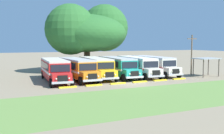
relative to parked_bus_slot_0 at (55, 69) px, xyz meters
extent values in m
plane|color=#84755B|center=(7.74, -6.27, -1.58)|extent=(220.00, 220.00, 0.00)
cube|color=olive|center=(7.74, -14.10, -1.58)|extent=(80.00, 10.35, 0.01)
cube|color=red|center=(0.03, 0.31, -0.03)|extent=(3.36, 9.40, 2.10)
cube|color=white|center=(0.03, 0.31, -0.20)|extent=(3.40, 9.42, 0.24)
cube|color=black|center=(1.32, 0.48, 0.47)|extent=(0.80, 7.97, 0.80)
cube|color=black|center=(-1.21, 0.73, 0.47)|extent=(0.80, 7.97, 0.80)
cube|color=beige|center=(0.03, 0.31, 1.13)|extent=(3.28, 9.29, 0.22)
cube|color=red|center=(-0.48, -4.97, -0.56)|extent=(2.32, 1.60, 1.05)
cube|color=black|center=(-0.55, -5.71, -0.53)|extent=(1.10, 0.20, 0.70)
cube|color=#B7B7BC|center=(-0.55, -5.75, -0.96)|extent=(2.41, 0.43, 0.24)
cube|color=black|center=(-0.41, -4.30, 0.47)|extent=(2.20, 0.27, 0.84)
cube|color=white|center=(0.47, 4.90, -0.14)|extent=(0.90, 0.15, 1.30)
sphere|color=#EAE5C6|center=(0.15, -5.82, -0.53)|extent=(0.20, 0.20, 0.20)
sphere|color=#EAE5C6|center=(-1.25, -5.69, -0.53)|extent=(0.20, 0.20, 0.20)
cylinder|color=black|center=(0.73, -4.98, -1.08)|extent=(0.37, 1.02, 1.00)
cylinder|color=black|center=(-1.66, -4.76, -1.08)|extent=(0.37, 1.02, 1.00)
cylinder|color=black|center=(1.51, 3.18, -1.08)|extent=(0.37, 1.02, 1.00)
cylinder|color=black|center=(-0.88, 3.41, -1.08)|extent=(0.37, 1.02, 1.00)
cube|color=orange|center=(3.00, 0.51, -0.03)|extent=(2.56, 9.22, 2.10)
cube|color=white|center=(3.00, 0.51, -0.20)|extent=(2.59, 9.24, 0.24)
cube|color=black|center=(4.27, 0.82, 0.47)|extent=(0.09, 8.00, 0.80)
cube|color=black|center=(1.73, 0.80, 0.47)|extent=(0.09, 8.00, 0.80)
cube|color=#B2B2B7|center=(3.00, 0.51, 1.13)|extent=(2.48, 9.12, 0.22)
cube|color=orange|center=(3.03, -4.79, -0.56)|extent=(2.21, 1.41, 1.05)
cube|color=black|center=(3.04, -5.53, -0.53)|extent=(1.10, 0.11, 0.70)
cube|color=#B7B7BC|center=(3.04, -5.57, -0.96)|extent=(2.40, 0.22, 0.24)
cube|color=black|center=(3.03, -4.12, 0.47)|extent=(2.20, 0.07, 0.84)
cube|color=white|center=(2.97, 5.13, -0.14)|extent=(0.90, 0.07, 1.30)
sphere|color=#EAE5C6|center=(3.74, -5.58, -0.53)|extent=(0.20, 0.20, 0.20)
sphere|color=#EAE5C6|center=(2.34, -5.59, -0.53)|extent=(0.20, 0.20, 0.20)
cylinder|color=black|center=(4.23, -4.68, -1.08)|extent=(0.29, 1.00, 1.00)
cylinder|color=black|center=(1.83, -4.70, -1.08)|extent=(0.29, 1.00, 1.00)
cylinder|color=black|center=(4.18, 3.52, -1.08)|extent=(0.29, 1.00, 1.00)
cylinder|color=black|center=(1.78, 3.50, -1.08)|extent=(0.29, 1.00, 1.00)
cube|color=yellow|center=(6.12, 1.12, -0.03)|extent=(3.37, 9.40, 2.10)
cube|color=black|center=(6.12, 1.12, -0.20)|extent=(3.40, 9.42, 0.24)
cube|color=black|center=(7.42, 1.30, 0.47)|extent=(0.81, 7.97, 0.80)
cube|color=black|center=(4.89, 1.54, 0.47)|extent=(0.81, 7.97, 0.80)
cube|color=beige|center=(6.12, 1.12, 1.13)|extent=(3.28, 9.29, 0.22)
cube|color=yellow|center=(5.62, -4.15, -0.56)|extent=(2.32, 1.60, 1.05)
cube|color=black|center=(5.55, -4.89, -0.53)|extent=(1.10, 0.20, 0.70)
cube|color=#B7B7BC|center=(5.54, -4.93, -0.96)|extent=(2.41, 0.43, 0.24)
cube|color=black|center=(5.68, -3.48, 0.47)|extent=(2.20, 0.27, 0.84)
cube|color=black|center=(6.57, 5.72, -0.14)|extent=(0.90, 0.15, 1.30)
sphere|color=#EAE5C6|center=(6.24, -5.00, -0.53)|extent=(0.20, 0.20, 0.20)
sphere|color=#EAE5C6|center=(4.84, -4.87, -0.53)|extent=(0.20, 0.20, 0.20)
cylinder|color=black|center=(6.82, -4.17, -1.08)|extent=(0.37, 1.02, 1.00)
cylinder|color=black|center=(4.43, -3.94, -1.08)|extent=(0.37, 1.02, 1.00)
cylinder|color=black|center=(7.60, 4.00, -1.08)|extent=(0.37, 1.02, 1.00)
cylinder|color=black|center=(5.22, 4.23, -1.08)|extent=(0.37, 1.02, 1.00)
cube|color=teal|center=(9.29, 0.75, -0.03)|extent=(3.16, 9.36, 2.10)
cube|color=white|center=(9.29, 0.75, -0.20)|extent=(3.19, 9.38, 0.24)
cube|color=black|center=(10.58, 0.96, 0.47)|extent=(0.62, 7.98, 0.80)
cube|color=black|center=(8.04, 1.14, 0.47)|extent=(0.62, 7.98, 0.80)
cube|color=#B2B2B7|center=(9.29, 0.75, 1.13)|extent=(3.07, 9.25, 0.22)
cube|color=teal|center=(8.90, -4.53, -0.56)|extent=(2.30, 1.56, 1.05)
cube|color=black|center=(8.85, -5.27, -0.53)|extent=(1.10, 0.18, 0.70)
cube|color=#B7B7BC|center=(8.85, -5.31, -0.96)|extent=(2.41, 0.37, 0.24)
cube|color=black|center=(8.95, -3.87, 0.47)|extent=(2.20, 0.22, 0.84)
cube|color=white|center=(9.62, 5.36, -0.14)|extent=(0.90, 0.13, 1.30)
sphere|color=#EAE5C6|center=(9.54, -5.37, -0.53)|extent=(0.20, 0.20, 0.20)
sphere|color=#EAE5C6|center=(8.15, -5.27, -0.53)|extent=(0.20, 0.20, 0.20)
cylinder|color=black|center=(10.11, -4.52, -1.08)|extent=(0.35, 1.02, 1.00)
cylinder|color=black|center=(7.71, -4.35, -1.08)|extent=(0.35, 1.02, 1.00)
cylinder|color=black|center=(10.70, 3.66, -1.08)|extent=(0.35, 1.02, 1.00)
cylinder|color=black|center=(8.31, 3.83, -1.08)|extent=(0.35, 1.02, 1.00)
cube|color=silver|center=(12.39, 0.34, -0.03)|extent=(3.31, 9.39, 2.10)
cube|color=red|center=(12.39, 0.34, -0.20)|extent=(3.34, 9.41, 0.24)
cube|color=black|center=(13.68, 0.52, 0.47)|extent=(0.75, 7.97, 0.80)
cube|color=black|center=(11.15, 0.75, 0.47)|extent=(0.75, 7.97, 0.80)
cube|color=silver|center=(12.39, 0.34, 1.13)|extent=(3.22, 9.28, 0.22)
cube|color=silver|center=(11.92, -4.94, -0.56)|extent=(2.32, 1.59, 1.05)
cube|color=black|center=(11.85, -5.68, -0.53)|extent=(1.10, 0.20, 0.70)
cube|color=#B7B7BC|center=(11.85, -5.72, -0.96)|extent=(2.41, 0.41, 0.24)
cube|color=black|center=(11.98, -4.28, 0.47)|extent=(2.20, 0.26, 0.84)
cube|color=red|center=(12.80, 4.94, -0.14)|extent=(0.90, 0.14, 1.30)
sphere|color=#EAE5C6|center=(12.54, -5.79, -0.53)|extent=(0.20, 0.20, 0.20)
sphere|color=#EAE5C6|center=(11.15, -5.67, -0.53)|extent=(0.20, 0.20, 0.20)
cylinder|color=black|center=(13.12, -4.95, -1.08)|extent=(0.37, 1.02, 1.00)
cylinder|color=black|center=(10.73, -4.74, -1.08)|extent=(0.37, 1.02, 1.00)
cylinder|color=black|center=(13.85, 3.22, -1.08)|extent=(0.37, 1.02, 1.00)
cylinder|color=black|center=(11.46, 3.43, -1.08)|extent=(0.37, 1.02, 1.00)
cube|color=silver|center=(15.47, 0.63, -0.03)|extent=(2.81, 9.28, 2.10)
cube|color=maroon|center=(15.47, 0.63, -0.20)|extent=(2.84, 9.30, 0.24)
cube|color=black|center=(16.75, 0.89, 0.47)|extent=(0.31, 8.00, 0.80)
cube|color=black|center=(14.22, 0.98, 0.47)|extent=(0.31, 8.00, 0.80)
cube|color=#B2B2B7|center=(15.47, 0.63, 1.13)|extent=(2.73, 9.18, 0.22)
cube|color=silver|center=(15.29, -4.66, -0.56)|extent=(2.25, 1.47, 1.05)
cube|color=black|center=(15.27, -5.40, -0.53)|extent=(1.10, 0.14, 0.70)
cube|color=#B7B7BC|center=(15.27, -5.44, -0.96)|extent=(2.41, 0.28, 0.24)
cube|color=black|center=(15.32, -3.99, 0.47)|extent=(2.20, 0.13, 0.84)
cube|color=maroon|center=(15.63, 5.25, -0.14)|extent=(0.90, 0.09, 1.30)
sphere|color=#EAE5C6|center=(15.97, -5.48, -0.53)|extent=(0.20, 0.20, 0.20)
sphere|color=#EAE5C6|center=(14.57, -5.43, -0.53)|extent=(0.20, 0.20, 0.20)
cylinder|color=black|center=(16.50, -4.60, -1.08)|extent=(0.31, 1.01, 1.00)
cylinder|color=black|center=(14.10, -4.52, -1.08)|extent=(0.31, 1.01, 1.00)
cylinder|color=black|center=(16.78, 3.59, -1.08)|extent=(0.31, 1.01, 1.00)
cylinder|color=black|center=(14.38, 3.67, -1.08)|extent=(0.31, 1.01, 1.00)
cube|color=yellow|center=(-0.02, -5.80, -1.51)|extent=(2.00, 0.36, 0.15)
cube|color=yellow|center=(3.09, -5.80, -1.51)|extent=(2.00, 0.36, 0.15)
cube|color=yellow|center=(6.19, -5.80, -1.51)|extent=(2.00, 0.36, 0.15)
cube|color=yellow|center=(9.29, -5.80, -1.51)|extent=(2.00, 0.36, 0.15)
cube|color=yellow|center=(12.39, -5.80, -1.51)|extent=(2.00, 0.36, 0.15)
cube|color=yellow|center=(15.50, -5.80, -1.51)|extent=(2.00, 0.36, 0.15)
cylinder|color=brown|center=(8.04, 9.57, 0.50)|extent=(1.06, 1.06, 4.16)
ellipsoid|color=#286028|center=(8.04, 9.57, 5.01)|extent=(13.97, 12.04, 6.48)
sphere|color=#286028|center=(12.19, 11.33, 6.09)|extent=(8.64, 8.64, 8.64)
sphere|color=#286028|center=(4.82, 8.57, 5.54)|extent=(8.36, 8.36, 8.36)
sphere|color=#286028|center=(8.04, 12.78, 4.78)|extent=(6.41, 6.41, 6.41)
cylinder|color=brown|center=(20.41, -2.75, 1.49)|extent=(0.20, 0.20, 6.14)
cube|color=brown|center=(20.41, -2.75, 3.96)|extent=(1.80, 0.12, 0.12)
cylinder|color=brown|center=(22.66, -6.00, -0.28)|extent=(0.14, 0.14, 2.60)
cylinder|color=brown|center=(19.66, -6.00, -0.28)|extent=(0.14, 0.14, 2.60)
cylinder|color=brown|center=(22.66, -4.00, -0.28)|extent=(0.14, 0.14, 2.60)
cylinder|color=brown|center=(19.66, -4.00, -0.28)|extent=(0.14, 0.14, 2.60)
cube|color=#9EA3A8|center=(21.16, -5.00, 1.08)|extent=(3.60, 2.60, 0.12)
camera|label=1|loc=(-8.34, -34.10, 3.41)|focal=42.87mm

